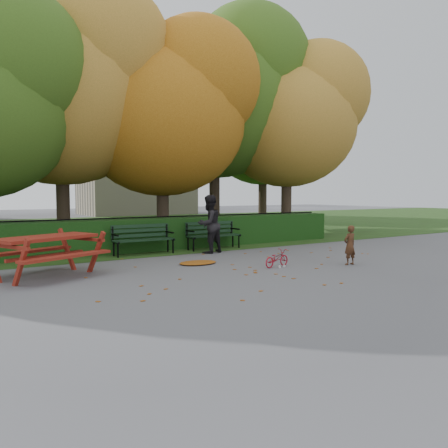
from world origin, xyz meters
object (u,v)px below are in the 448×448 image
tree_b (73,84)px  tree_d (225,93)px  tree_g (271,125)px  tree_c (173,109)px  bench_right (212,233)px  child (350,245)px  tree_e (297,116)px  bicycle (277,258)px  picnic_table (46,245)px  adult (209,224)px  bench_left (143,237)px

tree_b → tree_d: 6.37m
tree_g → tree_c: bearing=-153.1°
tree_b → bench_right: size_ratio=4.88×
tree_b → child: size_ratio=8.83×
tree_d → tree_c: bearing=-157.4°
tree_e → bicycle: tree_e is taller
child → bicycle: 1.93m
child → picnic_table: bearing=-18.9°
tree_b → adult: (2.95, -3.85, -4.53)m
bench_left → bench_right: size_ratio=1.00×
tree_e → bench_right: 7.38m
tree_g → bench_right: tree_g is taller
tree_e → child: 9.07m
tree_b → picnic_table: tree_b is taller
tree_d → bench_right: bearing=-128.2°
tree_g → bench_left: (-9.63, -6.06, -4.85)m
picnic_table → adult: size_ratio=1.46×
tree_e → bench_left: size_ratio=4.53×
bench_left → bench_right: 2.40m
tree_e → bench_right: bearing=-159.1°
picnic_table → adult: adult is taller
bench_right → tree_d: bearing=51.8°
tree_b → tree_e: tree_b is taller
bench_left → picnic_table: size_ratio=0.70×
tree_b → adult: tree_b is taller
adult → tree_d: bearing=-143.3°
picnic_table → bicycle: bearing=-42.2°
bench_left → bicycle: bearing=-63.6°
tree_b → tree_g: (10.78, 3.02, -0.03)m
tree_c → tree_g: (7.50, 3.80, 0.55)m
tree_d → child: 9.90m
picnic_table → adult: 5.07m
bicycle → tree_d: bearing=-34.3°
tree_d → adult: (-3.38, -4.33, -5.11)m
bench_left → bicycle: 4.31m
tree_b → tree_g: size_ratio=1.03×
tree_c → bench_left: (-2.13, -2.26, -4.30)m
tree_g → child: tree_g is taller
tree_g → bench_right: size_ratio=4.75×
bench_left → child: child is taller
tree_d → bench_left: tree_d is taller
tree_g → picnic_table: 15.86m
tree_c → picnic_table: (-5.21, -4.45, -4.14)m
bench_left → bicycle: size_ratio=2.22×
tree_c → child: (1.54, -6.83, -4.33)m
adult → tree_c: bearing=-111.5°
child → adult: adult is taller
picnic_table → bench_left: bearing=11.8°
tree_b → tree_d: tree_d is taller
child → adult: size_ratio=0.57×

